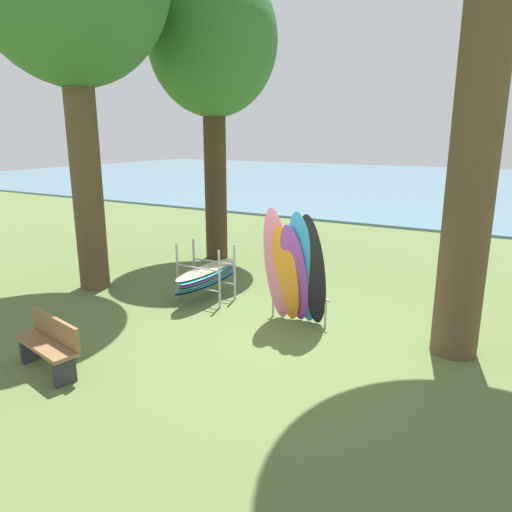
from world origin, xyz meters
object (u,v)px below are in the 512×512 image
park_bench (49,344)px  leaning_board_pile (295,271)px  tree_mid_behind (213,45)px  board_storage_rack (207,276)px

park_bench → leaning_board_pile: bearing=54.5°
tree_mid_behind → board_storage_rack: (1.92, -3.22, -5.32)m
leaning_board_pile → tree_mid_behind: bearing=139.4°
leaning_board_pile → board_storage_rack: 2.39m
tree_mid_behind → park_bench: size_ratio=5.51×
tree_mid_behind → leaning_board_pile: size_ratio=3.48×
leaning_board_pile → park_bench: leaning_board_pile is taller
leaning_board_pile → board_storage_rack: (-2.29, 0.40, -0.53)m
board_storage_rack → leaning_board_pile: bearing=-9.8°
leaning_board_pile → board_storage_rack: leaning_board_pile is taller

